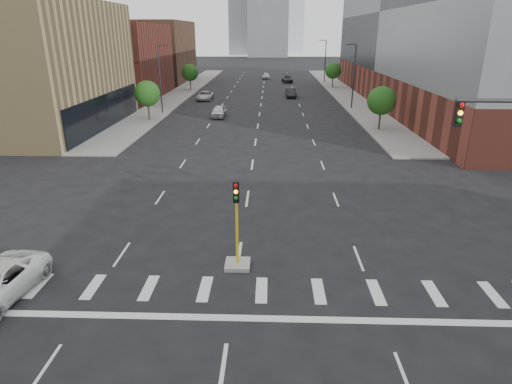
{
  "coord_description": "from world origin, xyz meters",
  "views": [
    {
      "loc": [
        1.49,
        -9.07,
        10.62
      ],
      "look_at": [
        0.77,
        12.6,
        2.5
      ],
      "focal_mm": 30.0,
      "sensor_mm": 36.0,
      "label": 1
    }
  ],
  "objects_px": {
    "car_near_left": "(219,111)",
    "median_traffic_signal": "(237,249)",
    "car_mid_right": "(291,93)",
    "car_distant": "(266,76)",
    "car_far_left": "(205,96)",
    "car_deep_right": "(287,79)"
  },
  "relations": [
    {
      "from": "median_traffic_signal",
      "to": "car_near_left",
      "type": "distance_m",
      "value": 39.17
    },
    {
      "from": "car_far_left",
      "to": "car_deep_right",
      "type": "bearing_deg",
      "value": 62.46
    },
    {
      "from": "median_traffic_signal",
      "to": "car_distant",
      "type": "relative_size",
      "value": 1.05
    },
    {
      "from": "car_far_left",
      "to": "car_distant",
      "type": "bearing_deg",
      "value": 74.85
    },
    {
      "from": "car_distant",
      "to": "car_deep_right",
      "type": "bearing_deg",
      "value": -56.07
    },
    {
      "from": "car_far_left",
      "to": "car_distant",
      "type": "height_order",
      "value": "car_distant"
    },
    {
      "from": "car_mid_right",
      "to": "car_far_left",
      "type": "height_order",
      "value": "car_mid_right"
    },
    {
      "from": "car_mid_right",
      "to": "car_distant",
      "type": "xyz_separation_m",
      "value": [
        -4.66,
        30.86,
        -0.06
      ]
    },
    {
      "from": "car_mid_right",
      "to": "car_distant",
      "type": "height_order",
      "value": "car_mid_right"
    },
    {
      "from": "car_mid_right",
      "to": "car_distant",
      "type": "distance_m",
      "value": 31.21
    },
    {
      "from": "median_traffic_signal",
      "to": "car_far_left",
      "type": "xyz_separation_m",
      "value": [
        -9.41,
        53.94,
        -0.26
      ]
    },
    {
      "from": "median_traffic_signal",
      "to": "car_mid_right",
      "type": "xyz_separation_m",
      "value": [
        5.02,
        57.62,
        -0.2
      ]
    },
    {
      "from": "car_far_left",
      "to": "car_distant",
      "type": "distance_m",
      "value": 35.9
    },
    {
      "from": "car_far_left",
      "to": "car_distant",
      "type": "xyz_separation_m",
      "value": [
        9.78,
        34.54,
        0.0
      ]
    },
    {
      "from": "car_mid_right",
      "to": "car_deep_right",
      "type": "distance_m",
      "value": 23.57
    },
    {
      "from": "median_traffic_signal",
      "to": "car_distant",
      "type": "height_order",
      "value": "median_traffic_signal"
    },
    {
      "from": "car_mid_right",
      "to": "car_far_left",
      "type": "relative_size",
      "value": 0.91
    },
    {
      "from": "car_far_left",
      "to": "car_deep_right",
      "type": "xyz_separation_m",
      "value": [
        14.61,
        27.26,
        0.05
      ]
    },
    {
      "from": "car_mid_right",
      "to": "car_far_left",
      "type": "distance_m",
      "value": 14.9
    },
    {
      "from": "car_near_left",
      "to": "median_traffic_signal",
      "type": "bearing_deg",
      "value": -81.24
    },
    {
      "from": "car_deep_right",
      "to": "median_traffic_signal",
      "type": "bearing_deg",
      "value": -97.77
    },
    {
      "from": "car_far_left",
      "to": "car_mid_right",
      "type": "bearing_deg",
      "value": 14.98
    }
  ]
}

